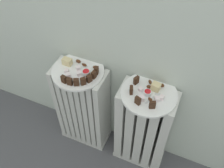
% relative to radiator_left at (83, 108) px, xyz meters
% --- Properties ---
extents(radiator_left, '(0.30, 0.16, 0.61)m').
position_rel_radiator_left_xyz_m(radiator_left, '(0.00, 0.00, 0.00)').
color(radiator_left, silver).
rests_on(radiator_left, ground_plane).
extents(radiator_right, '(0.30, 0.16, 0.61)m').
position_rel_radiator_left_xyz_m(radiator_right, '(0.38, 0.00, -0.00)').
color(radiator_right, silver).
rests_on(radiator_right, ground_plane).
extents(plate_left, '(0.27, 0.27, 0.01)m').
position_rel_radiator_left_xyz_m(plate_left, '(-0.00, -0.00, 0.32)').
color(plate_left, white).
rests_on(plate_left, radiator_left).
extents(plate_right, '(0.27, 0.27, 0.01)m').
position_rel_radiator_left_xyz_m(plate_right, '(0.38, -0.00, 0.32)').
color(plate_right, white).
rests_on(plate_right, radiator_right).
extents(dark_cake_slice_left_0, '(0.03, 0.02, 0.04)m').
position_rel_radiator_left_xyz_m(dark_cake_slice_left_0, '(-0.02, -0.10, 0.34)').
color(dark_cake_slice_left_0, '#382114').
rests_on(dark_cake_slice_left_0, plate_left).
extents(dark_cake_slice_left_1, '(0.03, 0.02, 0.04)m').
position_rel_radiator_left_xyz_m(dark_cake_slice_left_1, '(0.01, -0.10, 0.34)').
color(dark_cake_slice_left_1, '#382114').
rests_on(dark_cake_slice_left_1, plate_left).
extents(dark_cake_slice_left_2, '(0.03, 0.03, 0.04)m').
position_rel_radiator_left_xyz_m(dark_cake_slice_left_2, '(0.04, -0.09, 0.34)').
color(dark_cake_slice_left_2, '#382114').
rests_on(dark_cake_slice_left_2, plate_left).
extents(dark_cake_slice_left_3, '(0.03, 0.03, 0.04)m').
position_rel_radiator_left_xyz_m(dark_cake_slice_left_3, '(0.07, -0.07, 0.34)').
color(dark_cake_slice_left_3, '#382114').
rests_on(dark_cake_slice_left_3, plate_left).
extents(dark_cake_slice_left_4, '(0.03, 0.03, 0.04)m').
position_rel_radiator_left_xyz_m(dark_cake_slice_left_4, '(0.09, -0.04, 0.34)').
color(dark_cake_slice_left_4, '#382114').
rests_on(dark_cake_slice_left_4, plate_left).
extents(dark_cake_slice_left_5, '(0.02, 0.03, 0.04)m').
position_rel_radiator_left_xyz_m(dark_cake_slice_left_5, '(0.10, -0.01, 0.34)').
color(dark_cake_slice_left_5, '#382114').
rests_on(dark_cake_slice_left_5, plate_left).
extents(dark_cake_slice_left_6, '(0.02, 0.03, 0.04)m').
position_rel_radiator_left_xyz_m(dark_cake_slice_left_6, '(0.10, 0.02, 0.34)').
color(dark_cake_slice_left_6, '#382114').
rests_on(dark_cake_slice_left_6, plate_left).
extents(marble_cake_slice_left_0, '(0.05, 0.03, 0.04)m').
position_rel_radiator_left_xyz_m(marble_cake_slice_left_0, '(-0.07, 0.02, 0.34)').
color(marble_cake_slice_left_0, beige).
rests_on(marble_cake_slice_left_0, plate_left).
extents(turkish_delight_left_0, '(0.03, 0.03, 0.02)m').
position_rel_radiator_left_xyz_m(turkish_delight_left_0, '(-0.02, -0.06, 0.33)').
color(turkish_delight_left_0, white).
rests_on(turkish_delight_left_0, plate_left).
extents(turkish_delight_left_1, '(0.02, 0.02, 0.02)m').
position_rel_radiator_left_xyz_m(turkish_delight_left_1, '(-0.04, -0.03, 0.33)').
color(turkish_delight_left_1, white).
rests_on(turkish_delight_left_1, plate_left).
extents(turkish_delight_left_2, '(0.03, 0.03, 0.02)m').
position_rel_radiator_left_xyz_m(turkish_delight_left_2, '(0.00, 0.01, 0.33)').
color(turkish_delight_left_2, white).
rests_on(turkish_delight_left_2, plate_left).
extents(turkish_delight_left_3, '(0.03, 0.03, 0.02)m').
position_rel_radiator_left_xyz_m(turkish_delight_left_3, '(0.02, -0.03, 0.33)').
color(turkish_delight_left_3, white).
rests_on(turkish_delight_left_3, plate_left).
extents(medjool_date_left_0, '(0.03, 0.02, 0.02)m').
position_rel_radiator_left_xyz_m(medjool_date_left_0, '(0.07, 0.05, 0.33)').
color(medjool_date_left_0, '#4C2814').
rests_on(medjool_date_left_0, plate_left).
extents(medjool_date_left_1, '(0.03, 0.02, 0.02)m').
position_rel_radiator_left_xyz_m(medjool_date_left_1, '(-0.03, 0.05, 0.33)').
color(medjool_date_left_1, '#4C2814').
rests_on(medjool_date_left_1, plate_left).
extents(medjool_date_left_2, '(0.03, 0.02, 0.02)m').
position_rel_radiator_left_xyz_m(medjool_date_left_2, '(0.02, 0.04, 0.33)').
color(medjool_date_left_2, '#4C2814').
rests_on(medjool_date_left_2, plate_left).
extents(jam_bowl_left, '(0.04, 0.04, 0.02)m').
position_rel_radiator_left_xyz_m(jam_bowl_left, '(0.05, -0.01, 0.34)').
color(jam_bowl_left, white).
rests_on(jam_bowl_left, plate_left).
extents(dark_cake_slice_right_0, '(0.02, 0.03, 0.04)m').
position_rel_radiator_left_xyz_m(dark_cake_slice_right_0, '(0.30, 0.03, 0.34)').
color(dark_cake_slice_right_0, '#382114').
rests_on(dark_cake_slice_right_0, plate_right).
extents(dark_cake_slice_right_1, '(0.02, 0.03, 0.04)m').
position_rel_radiator_left_xyz_m(dark_cake_slice_right_1, '(0.30, -0.03, 0.34)').
color(dark_cake_slice_right_1, '#382114').
rests_on(dark_cake_slice_right_1, plate_right).
extents(dark_cake_slice_right_2, '(0.03, 0.02, 0.04)m').
position_rel_radiator_left_xyz_m(dark_cake_slice_right_2, '(0.35, -0.08, 0.34)').
color(dark_cake_slice_right_2, '#382114').
rests_on(dark_cake_slice_right_2, plate_right).
extents(dark_cake_slice_right_3, '(0.03, 0.02, 0.04)m').
position_rel_radiator_left_xyz_m(dark_cake_slice_right_3, '(0.41, -0.08, 0.34)').
color(dark_cake_slice_right_3, '#382114').
rests_on(dark_cake_slice_right_3, plate_right).
extents(marble_cake_slice_right_0, '(0.04, 0.04, 0.04)m').
position_rel_radiator_left_xyz_m(marble_cake_slice_right_0, '(0.40, 0.03, 0.34)').
color(marble_cake_slice_right_0, beige).
rests_on(marble_cake_slice_right_0, plate_right).
extents(turkish_delight_right_0, '(0.03, 0.03, 0.02)m').
position_rel_radiator_left_xyz_m(turkish_delight_right_0, '(0.36, -0.05, 0.33)').
color(turkish_delight_right_0, white).
rests_on(turkish_delight_right_0, plate_right).
extents(turkish_delight_right_1, '(0.02, 0.02, 0.02)m').
position_rel_radiator_left_xyz_m(turkish_delight_right_1, '(0.34, -0.00, 0.33)').
color(turkish_delight_right_1, white).
rests_on(turkish_delight_right_1, plate_right).
extents(turkish_delight_right_2, '(0.03, 0.03, 0.02)m').
position_rel_radiator_left_xyz_m(turkish_delight_right_2, '(0.42, -0.03, 0.33)').
color(turkish_delight_right_2, white).
rests_on(turkish_delight_right_2, plate_right).
extents(turkish_delight_right_3, '(0.02, 0.02, 0.02)m').
position_rel_radiator_left_xyz_m(turkish_delight_right_3, '(0.44, -0.01, 0.33)').
color(turkish_delight_right_3, white).
rests_on(turkish_delight_right_3, plate_right).
extents(medjool_date_right_0, '(0.02, 0.01, 0.02)m').
position_rel_radiator_left_xyz_m(medjool_date_right_0, '(0.37, 0.03, 0.33)').
color(medjool_date_right_0, '#4C2814').
rests_on(medjool_date_right_0, plate_right).
extents(medjool_date_right_1, '(0.03, 0.02, 0.02)m').
position_rel_radiator_left_xyz_m(medjool_date_right_1, '(0.42, 0.06, 0.33)').
color(medjool_date_right_1, '#4C2814').
rests_on(medjool_date_right_1, plate_right).
extents(medjool_date_right_2, '(0.03, 0.02, 0.02)m').
position_rel_radiator_left_xyz_m(medjool_date_right_2, '(0.39, -0.04, 0.33)').
color(medjool_date_right_2, '#4C2814').
rests_on(medjool_date_right_2, plate_right).
extents(medjool_date_right_3, '(0.03, 0.03, 0.02)m').
position_rel_radiator_left_xyz_m(medjool_date_right_3, '(0.36, 0.06, 0.33)').
color(medjool_date_right_3, '#4C2814').
rests_on(medjool_date_right_3, plate_right).
extents(jam_bowl_right, '(0.04, 0.04, 0.02)m').
position_rel_radiator_left_xyz_m(jam_bowl_right, '(0.37, -0.01, 0.33)').
color(jam_bowl_right, white).
rests_on(jam_bowl_right, plate_right).
extents(fork, '(0.05, 0.09, 0.00)m').
position_rel_radiator_left_xyz_m(fork, '(0.40, -0.02, 0.32)').
color(fork, silver).
rests_on(fork, plate_right).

